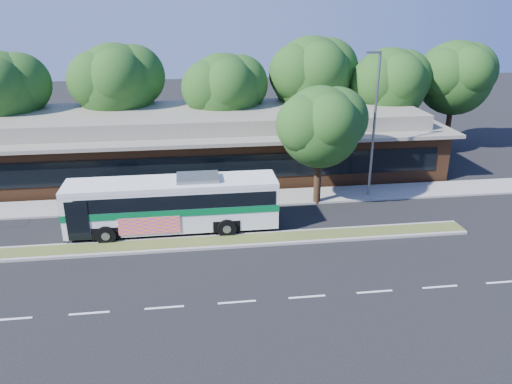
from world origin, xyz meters
TOP-DOWN VIEW (x-y plane):
  - ground at (0.00, 0.00)m, footprint 120.00×120.00m
  - median_strip at (0.00, 0.60)m, footprint 26.00×1.10m
  - sidewalk at (0.00, 6.40)m, footprint 44.00×2.60m
  - plaza_building at (0.00, 12.99)m, footprint 33.20×11.20m
  - lamp_post at (9.56, 6.00)m, footprint 0.93×0.18m
  - tree_bg_a at (-14.58, 15.14)m, footprint 6.47×5.80m
  - tree_bg_b at (-6.57, 16.14)m, footprint 6.69×6.00m
  - tree_bg_c at (1.40, 15.13)m, footprint 6.24×5.60m
  - tree_bg_d at (8.45, 16.15)m, footprint 6.91×6.20m
  - tree_bg_e at (14.42, 15.14)m, footprint 6.47×5.80m
  - tree_bg_f at (20.43, 16.14)m, footprint 6.69×6.00m
  - transit_bus at (-2.67, 2.40)m, footprint 11.27×2.69m
  - sidewalk_tree at (6.35, 5.42)m, footprint 5.41×4.85m

SIDE VIEW (x-z plane):
  - ground at x=0.00m, z-range 0.00..0.00m
  - sidewalk at x=0.00m, z-range 0.00..0.12m
  - median_strip at x=0.00m, z-range 0.00..0.15m
  - transit_bus at x=-2.67m, z-range 0.18..3.34m
  - plaza_building at x=0.00m, z-range -0.10..4.35m
  - lamp_post at x=9.56m, z-range 0.37..9.44m
  - sidewalk_tree at x=6.35m, z-range 1.32..8.58m
  - tree_bg_c at x=1.40m, z-range 1.46..9.72m
  - tree_bg_e at x=14.42m, z-range 1.49..10.00m
  - tree_bg_a at x=-14.58m, z-range 1.55..10.18m
  - tree_bg_f at x=20.43m, z-range 1.60..10.52m
  - tree_bg_b at x=-6.57m, z-range 1.64..10.64m
  - tree_bg_d at x=8.45m, z-range 1.73..11.10m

